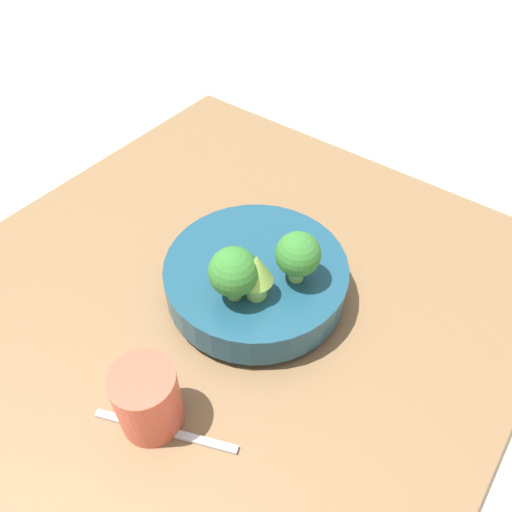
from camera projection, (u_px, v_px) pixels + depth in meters
The scene contains 8 objects.
ground_plane at pixel (235, 297), 0.83m from camera, with size 6.00×6.00×0.00m, color beige.
table at pixel (235, 291), 0.82m from camera, with size 0.87×0.88×0.03m.
bowl at pixel (256, 278), 0.77m from camera, with size 0.28×0.28×0.07m.
broccoli_floret_right at pixel (298, 255), 0.69m from camera, with size 0.06×0.06×0.08m.
broccoli_floret_front at pixel (234, 272), 0.67m from camera, with size 0.07×0.07×0.09m.
romanesco_piece_near at pixel (257, 273), 0.67m from camera, with size 0.05×0.05×0.08m.
cup at pixel (148, 399), 0.61m from camera, with size 0.08×0.08×0.10m.
fork at pixel (165, 431), 0.64m from camera, with size 0.18×0.08×0.01m.
Camera 1 is at (0.34, -0.39, 0.65)m, focal length 35.00 mm.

